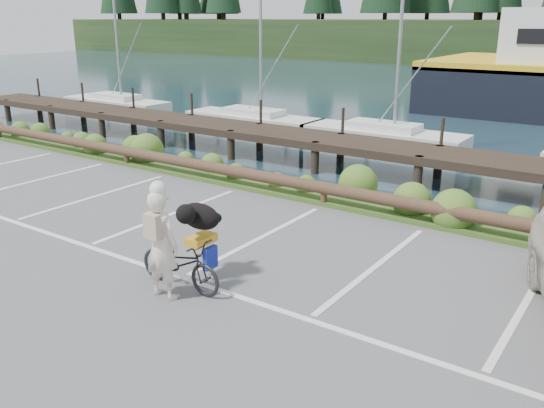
{
  "coord_description": "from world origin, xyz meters",
  "views": [
    {
      "loc": [
        6.56,
        -7.12,
        4.39
      ],
      "look_at": [
        0.81,
        1.2,
        1.1
      ],
      "focal_mm": 38.0,
      "sensor_mm": 36.0,
      "label": 1
    }
  ],
  "objects": [
    {
      "name": "ground",
      "position": [
        0.0,
        0.0,
        0.0
      ],
      "size": [
        72.0,
        72.0,
        0.0
      ],
      "primitive_type": "plane",
      "color": "#4F4F51"
    },
    {
      "name": "cyclist",
      "position": [
        0.23,
        -1.08,
        0.91
      ],
      "size": [
        0.67,
        0.44,
        1.83
      ],
      "primitive_type": "imported",
      "rotation": [
        0.0,
        0.0,
        3.14
      ],
      "color": "beige",
      "rests_on": "ground"
    },
    {
      "name": "log_rail",
      "position": [
        0.0,
        4.6,
        0.0
      ],
      "size": [
        32.0,
        0.3,
        0.6
      ],
      "primitive_type": null,
      "color": "#443021",
      "rests_on": "ground"
    },
    {
      "name": "vegetation_strip",
      "position": [
        0.0,
        5.3,
        0.05
      ],
      "size": [
        34.0,
        1.6,
        0.1
      ],
      "primitive_type": "cube",
      "color": "#3D5B21",
      "rests_on": "ground"
    },
    {
      "name": "bicycle",
      "position": [
        0.23,
        -0.68,
        0.45
      ],
      "size": [
        1.71,
        0.6,
        0.9
      ],
      "primitive_type": "imported",
      "rotation": [
        0.0,
        0.0,
        1.57
      ],
      "color": "black",
      "rests_on": "ground"
    },
    {
      "name": "dog",
      "position": [
        0.23,
        -0.13,
        1.13
      ],
      "size": [
        0.39,
        0.8,
        0.46
      ],
      "primitive_type": "ellipsoid",
      "rotation": [
        0.0,
        0.0,
        1.57
      ],
      "color": "black",
      "rests_on": "bicycle"
    }
  ]
}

